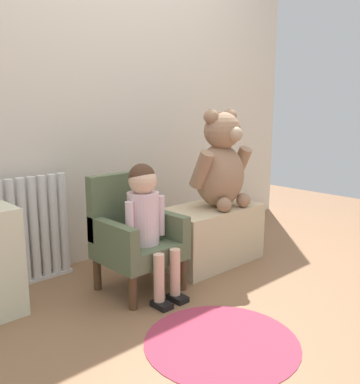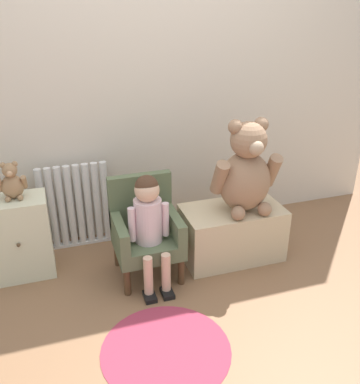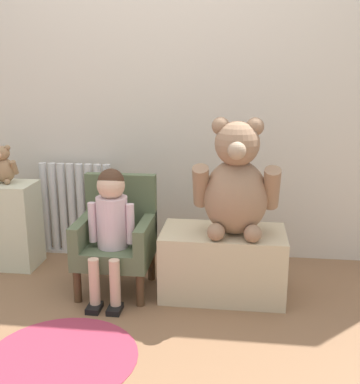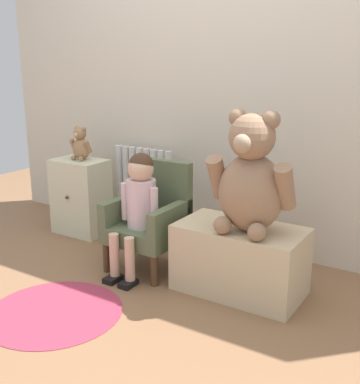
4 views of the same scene
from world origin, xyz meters
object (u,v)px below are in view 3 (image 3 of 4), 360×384
(radiator, at_px, (77,210))
(child_armchair, at_px, (117,236))
(small_teddy_bear, at_px, (4,166))
(low_bench, at_px, (223,263))
(child_figure, at_px, (111,216))
(small_dresser, at_px, (6,225))
(large_teddy_bear, at_px, (236,184))
(floor_rug, at_px, (61,357))

(radiator, xyz_separation_m, child_armchair, (0.40, -0.47, 0.00))
(small_teddy_bear, bearing_deg, low_bench, -10.25)
(radiator, xyz_separation_m, child_figure, (0.40, -0.57, 0.16))
(small_dresser, xyz_separation_m, large_teddy_bear, (1.43, -0.26, 0.37))
(child_armchair, relative_size, low_bench, 0.95)
(small_dresser, bearing_deg, small_teddy_bear, 48.03)
(child_figure, xyz_separation_m, large_teddy_bear, (0.66, 0.06, 0.18))
(small_dresser, bearing_deg, child_armchair, -15.60)
(small_teddy_bear, bearing_deg, radiator, 33.23)
(small_dresser, xyz_separation_m, floor_rug, (0.69, -0.93, -0.27))
(low_bench, relative_size, small_teddy_bear, 2.85)
(low_bench, height_order, small_teddy_bear, small_teddy_bear)
(low_bench, bearing_deg, child_armchair, 178.47)
(child_figure, height_order, small_teddy_bear, small_teddy_bear)
(child_armchair, distance_m, floor_rug, 0.79)
(small_dresser, xyz_separation_m, low_bench, (1.37, -0.23, -0.08))
(child_figure, xyz_separation_m, low_bench, (0.60, 0.09, -0.28))
(radiator, bearing_deg, child_figure, -55.39)
(low_bench, distance_m, large_teddy_bear, 0.46)
(child_armchair, xyz_separation_m, floor_rug, (-0.08, -0.72, -0.31))
(radiator, distance_m, floor_rug, 1.26)
(child_figure, xyz_separation_m, floor_rug, (-0.08, -0.61, -0.46))
(child_armchair, bearing_deg, low_bench, -1.53)
(child_armchair, relative_size, large_teddy_bear, 1.03)
(child_armchair, xyz_separation_m, low_bench, (0.60, -0.02, -0.13))
(radiator, relative_size, large_teddy_bear, 1.00)
(small_dresser, bearing_deg, radiator, 33.85)
(child_armchair, relative_size, floor_rug, 0.94)
(radiator, distance_m, large_teddy_bear, 1.22)
(small_dresser, distance_m, small_teddy_bear, 0.37)
(large_teddy_bear, height_order, small_teddy_bear, large_teddy_bear)
(large_teddy_bear, bearing_deg, floor_rug, -137.59)
(floor_rug, bearing_deg, small_dresser, 126.52)
(child_armchair, height_order, large_teddy_bear, large_teddy_bear)
(small_dresser, relative_size, small_teddy_bear, 2.28)
(small_dresser, relative_size, large_teddy_bear, 0.87)
(small_teddy_bear, xyz_separation_m, floor_rug, (0.68, -0.95, -0.64))
(floor_rug, bearing_deg, large_teddy_bear, 42.41)
(child_figure, distance_m, large_teddy_bear, 0.69)
(child_armchair, height_order, small_teddy_bear, small_teddy_bear)
(child_armchair, bearing_deg, floor_rug, -96.15)
(large_teddy_bear, xyz_separation_m, small_teddy_bear, (-1.42, 0.28, 0.00))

